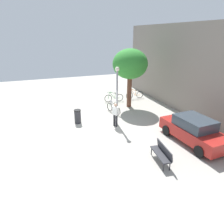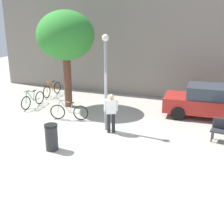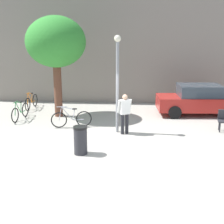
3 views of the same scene
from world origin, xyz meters
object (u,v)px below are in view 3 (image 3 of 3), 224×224
Objects in this scene: bicycle_green at (20,112)px; plaza_tree at (56,43)px; person_by_lamppost at (125,111)px; bicycle_silver at (71,119)px; trash_bin at (81,140)px; lamppost at (117,75)px; bicycle_orange at (31,102)px; parked_car_red at (199,100)px.

plaza_tree is at bearing 23.94° from bicycle_green.
person_by_lamppost is 2.58m from bicycle_silver.
trash_bin reaches higher than bicycle_green.
person_by_lamppost is (0.32, -0.23, -1.46)m from lamppost.
trash_bin is at bearing -58.99° from bicycle_orange.
lamppost is 6.65m from bicycle_orange.
bicycle_silver and bicycle_green have the same top height.
plaza_tree is (-3.40, 2.61, 2.67)m from person_by_lamppost.
lamppost is 4.08m from plaza_tree.
trash_bin reaches higher than bicycle_silver.
bicycle_green is 1.82× the size of trash_bin.
plaza_tree is at bearing -38.18° from bicycle_orange.
person_by_lamppost reaches higher than bicycle_green.
trash_bin is at bearing -113.91° from lamppost.
bicycle_orange is at bearing 175.52° from parked_car_red.
plaza_tree is 7.69m from parked_car_red.
plaza_tree is 1.15× the size of parked_car_red.
plaza_tree reaches higher than bicycle_silver.
plaza_tree reaches higher than parked_car_red.
lamppost is 2.27× the size of bicycle_silver.
bicycle_silver is at bearing -61.23° from plaza_tree.
bicycle_green is (-4.80, 1.62, -2.05)m from lamppost.
parked_car_red is at bearing 23.43° from bicycle_silver.
bicycle_silver is 0.98× the size of bicycle_green.
bicycle_silver is 0.41× the size of parked_car_red.
person_by_lamppost is at bearing -137.24° from parked_car_red.
lamppost reaches higher than parked_car_red.
plaza_tree reaches higher than bicycle_orange.
bicycle_orange is (-0.20, 2.26, 0.00)m from bicycle_green.
parked_car_red reaches higher than trash_bin.
trash_bin reaches higher than bicycle_orange.
plaza_tree is 3.87m from bicycle_silver.
parked_car_red is (6.08, 2.63, 0.39)m from bicycle_silver.
bicycle_green is 5.55m from trash_bin.
bicycle_silver is 3.23m from trash_bin.
lamppost is 2.96m from bicycle_silver.
bicycle_green is (-2.72, 1.08, 0.00)m from bicycle_silver.
person_by_lamppost is at bearing -35.72° from lamppost.
person_by_lamppost is 2.77m from trash_bin.
bicycle_orange is (-4.99, 3.88, -2.05)m from lamppost.
bicycle_green is at bearing -156.06° from plaza_tree.
lamppost reaches higher than bicycle_green.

